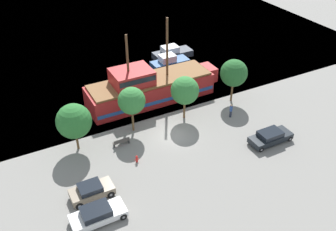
% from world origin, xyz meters
% --- Properties ---
extents(ground_plane, '(160.00, 160.00, 0.00)m').
position_xyz_m(ground_plane, '(0.00, 0.00, 0.00)').
color(ground_plane, gray).
extents(water_surface, '(80.00, 80.00, 0.00)m').
position_xyz_m(water_surface, '(0.00, 44.00, 0.00)').
color(water_surface, teal).
rests_on(water_surface, ground).
extents(pirate_ship, '(16.90, 4.69, 10.12)m').
position_xyz_m(pirate_ship, '(1.02, 7.78, 1.74)').
color(pirate_ship, '#A31E1E').
rests_on(pirate_ship, water_surface).
extents(moored_boat_dockside, '(5.95, 2.36, 1.84)m').
position_xyz_m(moored_boat_dockside, '(9.31, 17.31, 0.69)').
color(moored_boat_dockside, '#2D333D').
rests_on(moored_boat_dockside, water_surface).
extents(moored_boat_outer, '(5.48, 2.20, 1.99)m').
position_xyz_m(moored_boat_outer, '(7.38, 14.54, 0.75)').
color(moored_boat_outer, navy).
rests_on(moored_boat_outer, water_surface).
extents(parked_car_curb_front, '(4.57, 2.01, 1.39)m').
position_xyz_m(parked_car_curb_front, '(-10.90, -7.44, 0.69)').
color(parked_car_curb_front, white).
rests_on(parked_car_curb_front, ground_plane).
extents(parked_car_curb_mid, '(4.70, 1.94, 1.37)m').
position_xyz_m(parked_car_curb_mid, '(8.62, -5.86, 0.68)').
color(parked_car_curb_mid, black).
rests_on(parked_car_curb_mid, ground_plane).
extents(parked_car_curb_rear, '(3.81, 1.88, 1.40)m').
position_xyz_m(parked_car_curb_rear, '(-10.51, -4.68, 0.71)').
color(parked_car_curb_rear, '#7F705B').
rests_on(parked_car_curb_rear, ground_plane).
extents(fire_hydrant, '(0.42, 0.25, 0.76)m').
position_xyz_m(fire_hydrant, '(-5.12, -2.24, 0.41)').
color(fire_hydrant, red).
rests_on(fire_hydrant, ground_plane).
extents(bench_promenade_east, '(1.74, 0.45, 0.85)m').
position_xyz_m(bench_promenade_east, '(-5.47, 0.94, 0.44)').
color(bench_promenade_east, '#4C4742').
rests_on(bench_promenade_east, ground_plane).
extents(pedestrian_walking_near, '(0.32, 0.32, 1.71)m').
position_xyz_m(pedestrian_walking_near, '(7.70, -0.05, 0.87)').
color(pedestrian_walking_near, '#232838').
rests_on(pedestrian_walking_near, ground_plane).
extents(tree_row_east, '(3.55, 3.55, 5.23)m').
position_xyz_m(tree_row_east, '(-9.65, 2.48, 3.45)').
color(tree_row_east, brown).
rests_on(tree_row_east, ground_plane).
extents(tree_row_mideast, '(2.94, 2.94, 5.29)m').
position_xyz_m(tree_row_mideast, '(-3.32, 2.81, 3.80)').
color(tree_row_mideast, brown).
rests_on(tree_row_mideast, ground_plane).
extents(tree_row_midwest, '(3.18, 3.18, 5.21)m').
position_xyz_m(tree_row_midwest, '(2.88, 2.36, 3.61)').
color(tree_row_midwest, brown).
rests_on(tree_row_midwest, ground_plane).
extents(tree_row_west, '(3.27, 3.27, 5.47)m').
position_xyz_m(tree_row_west, '(9.90, 2.90, 3.82)').
color(tree_row_west, brown).
rests_on(tree_row_west, ground_plane).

